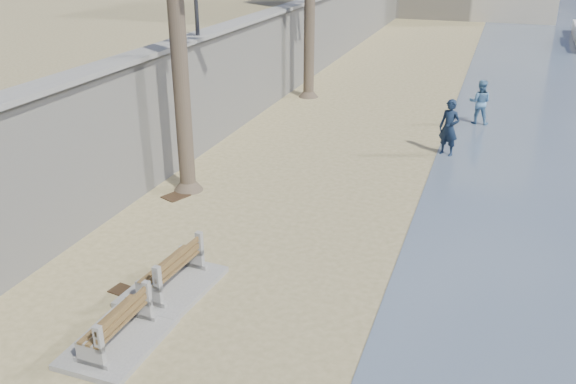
# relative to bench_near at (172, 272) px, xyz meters

# --- Properties ---
(seawall) EXTENTS (0.45, 70.00, 3.50)m
(seawall) POSITION_rel_bench_near_xyz_m (-3.24, 15.66, 1.38)
(seawall) COLOR gray
(seawall) RESTS_ON ground_plane
(wall_cap) EXTENTS (0.80, 70.00, 0.12)m
(wall_cap) POSITION_rel_bench_near_xyz_m (-3.24, 15.66, 3.18)
(wall_cap) COLOR gray
(wall_cap) RESTS_ON seawall
(bench_near) EXTENTS (1.52, 2.12, 0.85)m
(bench_near) POSITION_rel_bench_near_xyz_m (0.00, 0.00, 0.00)
(bench_near) COLOR gray
(bench_near) RESTS_ON ground_plane
(bench_far) EXTENTS (1.32, 1.92, 0.80)m
(bench_far) POSITION_rel_bench_near_xyz_m (-0.01, -1.86, -0.02)
(bench_far) COLOR gray
(bench_far) RESTS_ON ground_plane
(person_a) EXTENTS (0.87, 0.74, 2.03)m
(person_a) POSITION_rel_bench_near_xyz_m (4.25, 9.75, 0.64)
(person_a) COLOR #121F33
(person_a) RESTS_ON ground_plane
(person_b) EXTENTS (0.86, 0.67, 1.78)m
(person_b) POSITION_rel_bench_near_xyz_m (4.96, 13.57, 0.52)
(person_b) COLOR teal
(person_b) RESTS_ON ground_plane
(debris_c) EXTENTS (0.71, 0.78, 0.03)m
(debris_c) POSITION_rel_bench_near_xyz_m (-2.16, 4.02, -0.36)
(debris_c) COLOR #382616
(debris_c) RESTS_ON ground_plane
(debris_d) EXTENTS (0.51, 0.44, 0.03)m
(debris_d) POSITION_rel_bench_near_xyz_m (-0.89, -0.40, -0.36)
(debris_d) COLOR #382616
(debris_d) RESTS_ON ground_plane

